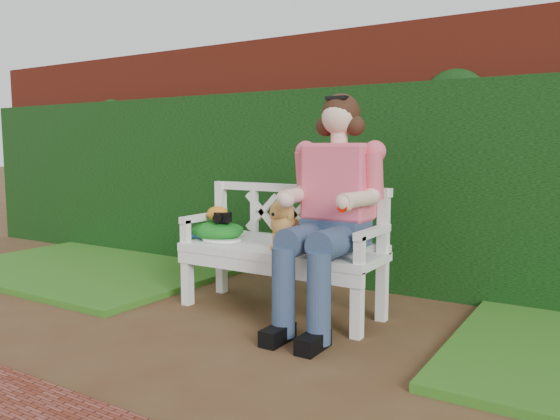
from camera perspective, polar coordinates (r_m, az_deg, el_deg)
The scene contains 11 objects.
ground at distance 3.44m, azimuth -4.25°, elevation -13.78°, with size 60.00×60.00×0.00m, color #4A2B18.
brick_wall at distance 4.89m, azimuth 8.95°, elevation 5.39°, with size 10.00×0.30×2.20m, color maroon.
ivy_hedge at distance 4.70m, azimuth 7.85°, elevation 2.31°, with size 10.00×0.18×1.70m, color #1B4F17.
grass_left at distance 5.68m, azimuth -18.66°, elevation -5.66°, with size 2.60×2.00×0.05m, color #2A5D1E.
garden_bench at distance 3.98m, azimuth 0.00°, elevation -7.31°, with size 1.58×0.60×0.48m, color white, non-canonical shape.
seated_woman at distance 3.66m, azimuth 5.73°, elevation 0.33°, with size 0.68×0.90×1.60m, color #EE2840, non-canonical shape.
dog at distance 3.86m, azimuth 0.73°, elevation -1.41°, with size 0.24×0.32×0.36m, color #AB7749, non-canonical shape.
tennis_racket at distance 4.21m, azimuth -6.42°, elevation -3.05°, with size 0.61×0.25×0.03m, color white, non-canonical shape.
green_bag at distance 4.27m, azimuth -6.60°, elevation -2.13°, with size 0.43×0.33×0.15m, color #1E8517, non-canonical shape.
camera_item at distance 4.19m, azimuth -6.00°, elevation -0.75°, with size 0.12×0.09×0.08m, color black.
baseball_glove at distance 4.25m, azimuth -6.53°, elevation -0.39°, with size 0.18×0.14×0.12m, color #C4781C.
Camera 1 is at (1.91, -2.60, 1.20)m, focal length 35.00 mm.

